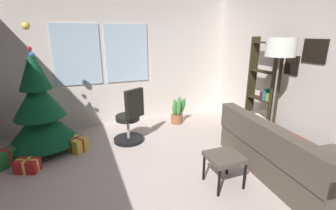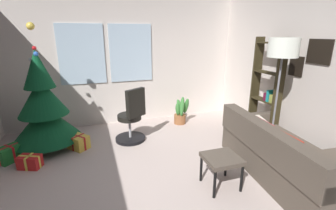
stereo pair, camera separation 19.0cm
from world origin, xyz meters
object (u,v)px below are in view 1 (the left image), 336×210
footstool (225,159)px  bookshelf (262,96)px  office_chair (130,122)px  couch (297,157)px  holiday_tree (40,111)px  floor_lamp (280,54)px  gift_box_red (27,166)px  potted_plant (177,113)px  gift_box_gold (77,144)px  gift_box_green (6,158)px

footstool → bookshelf: bookshelf is taller
footstool → office_chair: (-0.86, 1.74, 0.03)m
couch → bookshelf: size_ratio=1.18×
holiday_tree → floor_lamp: size_ratio=1.12×
holiday_tree → gift_box_red: (-0.18, -0.65, -0.62)m
bookshelf → potted_plant: 1.82m
holiday_tree → floor_lamp: (3.52, -1.49, 0.94)m
footstool → potted_plant: size_ratio=0.70×
gift_box_gold → bookshelf: size_ratio=0.21×
couch → gift_box_green: 4.33m
potted_plant → office_chair: bearing=-154.8°
bookshelf → potted_plant: size_ratio=2.97×
footstool → office_chair: office_chair is taller
footstool → office_chair: size_ratio=0.43×
office_chair → floor_lamp: bearing=-31.9°
gift_box_gold → office_chair: 0.99m
office_chair → floor_lamp: 2.73m
gift_box_red → floor_lamp: 4.11m
holiday_tree → potted_plant: bearing=7.6°
gift_box_red → gift_box_green: size_ratio=0.94×
gift_box_red → potted_plant: bearing=19.5°
office_chair → floor_lamp: size_ratio=0.54×
gift_box_green → gift_box_red: bearing=-44.0°
office_chair → floor_lamp: floor_lamp is taller
couch → holiday_tree: bearing=147.9°
couch → floor_lamp: 1.54m
office_chair → footstool: bearing=-63.6°
potted_plant → couch: bearing=-73.2°
footstool → floor_lamp: (1.20, 0.46, 1.29)m
couch → footstool: bearing=170.0°
gift_box_green → floor_lamp: floor_lamp is taller
gift_box_green → office_chair: bearing=3.4°
couch → bookshelf: (0.43, 1.25, 0.55)m
couch → floor_lamp: floor_lamp is taller
gift_box_green → gift_box_gold: bearing=6.2°
gift_box_gold → potted_plant: potted_plant is taller
holiday_tree → gift_box_green: size_ratio=5.48×
couch → gift_box_gold: size_ratio=5.47×
gift_box_green → gift_box_gold: gift_box_green is taller
couch → floor_lamp: bearing=81.0°
gift_box_red → potted_plant: (2.84, 1.00, 0.15)m
potted_plant → holiday_tree: bearing=-172.4°
holiday_tree → gift_box_gold: size_ratio=5.21×
gift_box_green → gift_box_gold: 1.03m
gift_box_green → gift_box_gold: (1.02, 0.11, -0.01)m
office_chair → floor_lamp: (2.06, -1.28, 1.26)m
couch → gift_box_red: bearing=157.4°
gift_box_red → gift_box_gold: (0.69, 0.43, 0.02)m
footstool → potted_plant: bearing=81.7°
office_chair → couch: bearing=-44.7°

